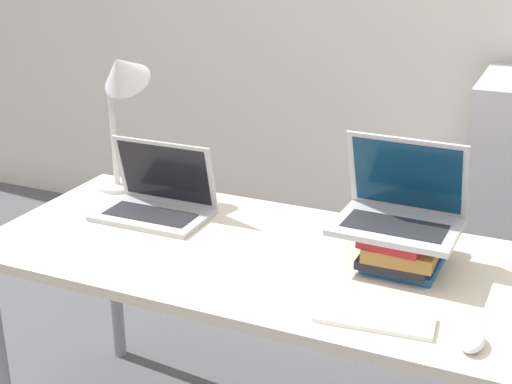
# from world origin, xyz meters

# --- Properties ---
(desk) EXTENTS (1.74, 0.74, 0.74)m
(desk) POSITION_xyz_m (0.00, 0.37, 0.66)
(desk) COLOR beige
(desk) RESTS_ON ground_plane
(laptop_left) EXTENTS (0.35, 0.23, 0.24)m
(laptop_left) POSITION_xyz_m (-0.48, 0.48, 0.78)
(laptop_left) COLOR #B2B2B7
(laptop_left) RESTS_ON desk
(book_stack) EXTENTS (0.21, 0.29, 0.11)m
(book_stack) POSITION_xyz_m (0.33, 0.46, 0.79)
(book_stack) COLOR #235693
(book_stack) RESTS_ON desk
(laptop_on_books) EXTENTS (0.34, 0.26, 0.25)m
(laptop_on_books) POSITION_xyz_m (0.31, 0.46, 0.89)
(laptop_on_books) COLOR #B2B2B7
(laptop_on_books) RESTS_ON book_stack
(wireless_keyboard) EXTENTS (0.29, 0.13, 0.01)m
(wireless_keyboard) POSITION_xyz_m (0.34, 0.13, 0.74)
(wireless_keyboard) COLOR white
(wireless_keyboard) RESTS_ON desk
(mouse) EXTENTS (0.06, 0.10, 0.03)m
(mouse) POSITION_xyz_m (0.56, 0.11, 0.75)
(mouse) COLOR white
(mouse) RESTS_ON desk
(desk_lamp) EXTENTS (0.23, 0.20, 0.52)m
(desk_lamp) POSITION_xyz_m (-0.67, 0.60, 1.12)
(desk_lamp) COLOR silver
(desk_lamp) RESTS_ON desk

